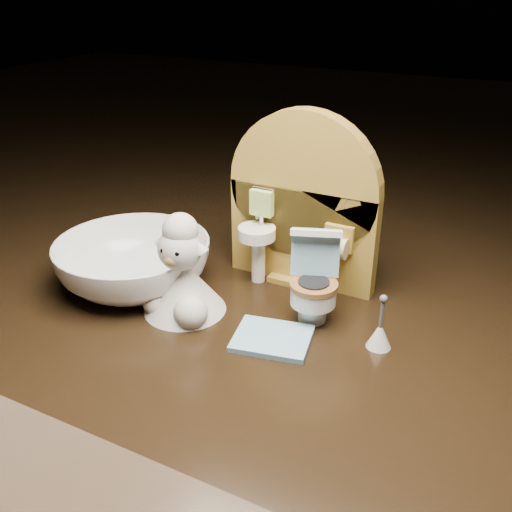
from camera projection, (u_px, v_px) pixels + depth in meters
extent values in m
cube|color=black|center=(268.00, 365.00, 0.48)|extent=(2.50, 2.50, 0.10)
cube|color=#A9822E|center=(302.00, 235.00, 0.49)|extent=(0.13, 0.02, 0.09)
cylinder|color=#A9822E|center=(304.00, 188.00, 0.47)|extent=(0.13, 0.02, 0.13)
cube|color=#A9822E|center=(301.00, 277.00, 0.50)|extent=(0.05, 0.04, 0.01)
cylinder|color=white|center=(258.00, 258.00, 0.50)|extent=(0.01, 0.01, 0.04)
cylinder|color=white|center=(257.00, 233.00, 0.48)|extent=(0.03, 0.03, 0.01)
cylinder|color=silver|center=(262.00, 218.00, 0.48)|extent=(0.00, 0.00, 0.01)
cube|color=#B2D468|center=(262.00, 203.00, 0.48)|extent=(0.02, 0.01, 0.02)
cube|color=#A9822E|center=(339.00, 238.00, 0.46)|extent=(0.02, 0.01, 0.02)
cylinder|color=beige|center=(336.00, 248.00, 0.46)|extent=(0.02, 0.02, 0.02)
cylinder|color=white|center=(312.00, 310.00, 0.44)|extent=(0.02, 0.02, 0.02)
cylinder|color=white|center=(313.00, 295.00, 0.43)|extent=(0.04, 0.04, 0.01)
cylinder|color=#96572C|center=(314.00, 285.00, 0.43)|extent=(0.04, 0.04, 0.00)
cube|color=white|center=(314.00, 283.00, 0.46)|extent=(0.03, 0.02, 0.04)
cube|color=#7EB2CA|center=(315.00, 253.00, 0.44)|extent=(0.04, 0.03, 0.04)
cube|color=white|center=(316.00, 233.00, 0.42)|extent=(0.04, 0.02, 0.01)
cylinder|color=#A9CF44|center=(326.00, 252.00, 0.44)|extent=(0.01, 0.01, 0.01)
cube|color=#7EB2CA|center=(272.00, 338.00, 0.42)|extent=(0.06, 0.06, 0.00)
cone|color=white|center=(379.00, 335.00, 0.41)|extent=(0.02, 0.02, 0.02)
cylinder|color=#59595B|center=(382.00, 314.00, 0.40)|extent=(0.00, 0.00, 0.02)
sphere|color=#59595B|center=(384.00, 299.00, 0.40)|extent=(0.01, 0.01, 0.01)
cone|color=beige|center=(184.00, 285.00, 0.45)|extent=(0.07, 0.07, 0.04)
sphere|color=beige|center=(191.00, 312.00, 0.44)|extent=(0.03, 0.03, 0.03)
sphere|color=beige|center=(157.00, 303.00, 0.45)|extent=(0.02, 0.02, 0.02)
sphere|color=silver|center=(180.00, 249.00, 0.43)|extent=(0.03, 0.03, 0.03)
sphere|color=tan|center=(172.00, 259.00, 0.43)|extent=(0.01, 0.01, 0.01)
sphere|color=beige|center=(180.00, 230.00, 0.43)|extent=(0.03, 0.03, 0.03)
cone|color=silver|center=(163.00, 239.00, 0.44)|extent=(0.02, 0.01, 0.02)
cone|color=silver|center=(199.00, 246.00, 0.43)|extent=(0.02, 0.01, 0.02)
sphere|color=black|center=(163.00, 251.00, 0.42)|extent=(0.00, 0.00, 0.00)
sphere|color=black|center=(177.00, 254.00, 0.42)|extent=(0.00, 0.00, 0.00)
imported|color=white|center=(134.00, 264.00, 0.49)|extent=(0.17, 0.17, 0.04)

